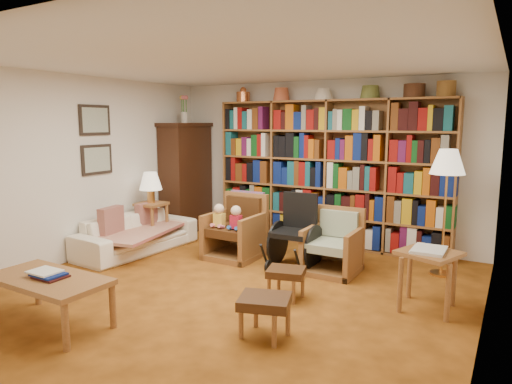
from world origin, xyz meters
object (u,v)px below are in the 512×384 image
Objects in this scene: side_table_lamp at (152,214)px; side_table_papers at (429,261)px; footstool_a at (286,274)px; sofa at (137,234)px; floor_lamp at (448,167)px; coffee_table at (48,282)px; armchair_sage at (335,247)px; armchair_leather at (238,231)px; footstool_b at (265,304)px; wheelchair at (295,234)px.

side_table_lamp is 4.16m from side_table_papers.
side_table_lamp reaches higher than footstool_a.
sofa is at bearing -76.91° from side_table_lamp.
coffee_table is at bearing -131.47° from floor_lamp.
footstool_a is (-0.13, -1.13, -0.04)m from armchair_sage.
armchair_leather is 2.49m from footstool_b.
armchair_leather is 0.57× the size of floor_lamp.
wheelchair reaches higher than side_table_lamp.
armchair_sage is 0.52m from wheelchair.
floor_lamp is 2.95m from footstool_b.
sofa is 1.90× the size of wheelchair.
footstool_b is at bearing -129.90° from side_table_papers.
footstool_a is at bearing -161.87° from side_table_papers.
wheelchair reaches higher than sofa.
armchair_sage reaches higher than sofa.
sofa is at bearing -164.42° from floor_lamp.
footstool_b is (0.60, -1.91, -0.14)m from wheelchair.
side_table_papers reaches higher than sofa.
side_table_papers reaches higher than coffee_table.
armchair_sage is at bearing 150.99° from side_table_papers.
side_table_lamp is 2.88m from coffee_table.
wheelchair is 2.12× the size of footstool_a.
armchair_leather is at bearing -177.96° from armchair_sage.
footstool_a is (2.77, -0.95, -0.20)m from side_table_lamp.
side_table_papers is at bearing 50.10° from footstool_b.
armchair_leather is at bearing 175.63° from wheelchair.
armchair_sage is at bearing 93.04° from footstool_b.
wheelchair reaches higher than coffee_table.
floor_lamp is at bearing 66.63° from footstool_b.
side_table_papers is 0.55× the size of coffee_table.
wheelchair is (-0.49, -0.12, 0.14)m from armchair_sage.
side_table_lamp is 0.54× the size of coffee_table.
side_table_lamp is 1.43× the size of footstool_a.
armchair_sage is at bearing 58.37° from coffee_table.
armchair_sage is (2.90, 0.18, -0.17)m from side_table_lamp.
armchair_leather is at bearing -167.91° from floor_lamp.
side_table_lamp is at bearing -175.15° from armchair_leather.
side_table_papers is 1.77m from footstool_b.
side_table_lamp is at bearing 161.04° from footstool_a.
armchair_leather is 1.12× the size of armchair_sage.
footstool_a is at bearing -70.20° from wheelchair.
side_table_lamp is 2.94m from footstool_a.
armchair_sage is 1.42m from side_table_papers.
wheelchair reaches higher than armchair_sage.
side_table_lamp reaches higher than coffee_table.
side_table_papers is (2.64, -0.63, 0.14)m from armchair_leather.
sofa is at bearing 168.94° from footstool_a.
sofa is 4.04m from side_table_papers.
armchair_sage is at bearing 13.78° from wheelchair.
coffee_table is (1.17, -2.64, -0.06)m from side_table_lamp.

